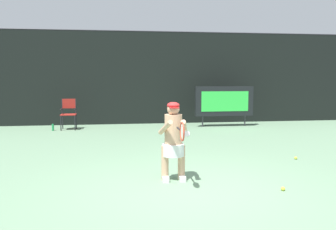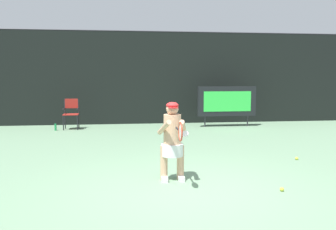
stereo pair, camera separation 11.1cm
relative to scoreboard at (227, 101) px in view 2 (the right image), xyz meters
name	(u,v)px [view 2 (the right image)]	position (x,y,z in m)	size (l,w,h in m)	color
ground	(191,194)	(-2.80, -7.45, -0.96)	(18.00, 22.00, 0.03)	slate
backdrop_screen	(150,78)	(-2.80, 1.24, 0.86)	(18.00, 0.12, 3.66)	black
scoreboard	(227,101)	(0.00, 0.00, 0.00)	(2.20, 0.21, 1.50)	black
umpire_chair	(71,112)	(-5.69, 0.02, -0.33)	(0.52, 0.44, 1.08)	black
water_bottle	(55,127)	(-6.20, -0.25, -0.82)	(0.07, 0.07, 0.27)	#1F8D4A
tennis_player	(172,139)	(-2.99, -6.66, -0.19)	(0.53, 0.61, 1.41)	white
tennis_racket	(180,131)	(-2.95, -7.30, 0.04)	(0.03, 0.60, 0.31)	black
tennis_ball_loose	(282,189)	(-1.31, -7.51, -0.91)	(0.07, 0.07, 0.07)	#CCDB3D
tennis_ball_spare	(297,158)	(-0.01, -5.47, -0.91)	(0.07, 0.07, 0.07)	#CCDB3D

